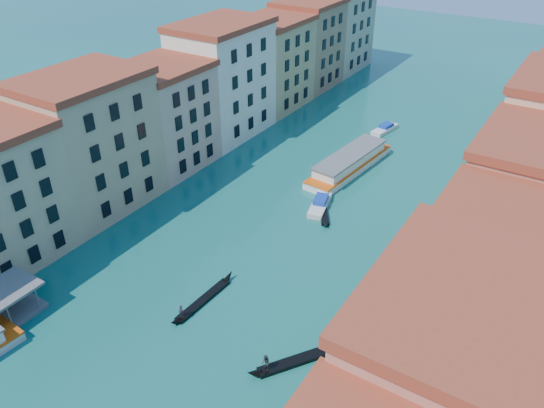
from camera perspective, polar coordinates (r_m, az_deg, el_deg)
The scene contains 10 objects.
left_bank_palazzos at distance 97.01m, azimuth -7.55°, elevation 11.70°, with size 12.80×128.40×21.00m.
right_bank_palazzos at distance 77.32m, azimuth 26.94°, elevation 3.06°, with size 12.80×128.40×21.00m.
quay at distance 82.34m, azimuth 20.05°, elevation -1.04°, with size 4.00×140.00×1.00m, color gray.
mooring_poles_right at distance 54.98m, azimuth 6.98°, elevation -16.95°, with size 1.44×54.24×3.20m.
vaporetto_far at distance 90.76m, azimuth 8.34°, elevation 4.46°, with size 6.83×21.16×3.09m.
gondola_fore at distance 63.43m, azimuth -7.42°, elevation -10.10°, with size 1.42×11.32×2.26m.
gondola_right at distance 56.52m, azimuth 3.20°, elevation -16.15°, with size 8.33×11.42×2.64m.
gondola_far at distance 79.90m, azimuth 5.49°, elevation -0.23°, with size 7.13×10.65×1.70m.
motorboat_mid at distance 80.00m, azimuth 5.18°, elevation 0.02°, with size 3.94×7.41×1.47m.
motorboat_far at distance 107.11m, azimuth 12.05°, elevation 7.95°, with size 3.24×7.04×1.40m.
Camera 1 is at (33.02, -5.07, 42.31)m, focal length 35.00 mm.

